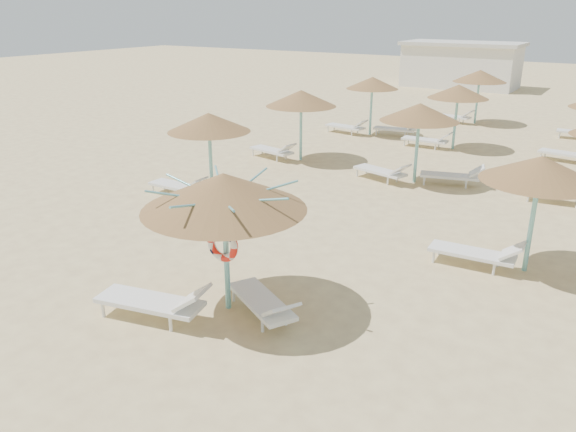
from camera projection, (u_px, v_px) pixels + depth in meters
The scene contains 6 objects.
ground at pixel (254, 304), 11.26m from camera, with size 120.00×120.00×0.00m, color #DFC988.
main_palapa at pixel (224, 192), 10.30m from camera, with size 3.09×3.09×2.77m.
lounger_main_a at pixel (156, 301), 10.58m from camera, with size 2.33×1.12×0.81m.
lounger_main_b at pixel (265, 303), 10.62m from camera, with size 2.03×1.49×0.72m.
palapa_field at pixel (510, 111), 19.01m from camera, with size 19.14×19.39×2.70m.
service_hut at pixel (461, 64), 41.48m from camera, with size 8.40×4.40×3.25m.
Camera 1 is at (5.85, -8.06, 5.59)m, focal length 35.00 mm.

